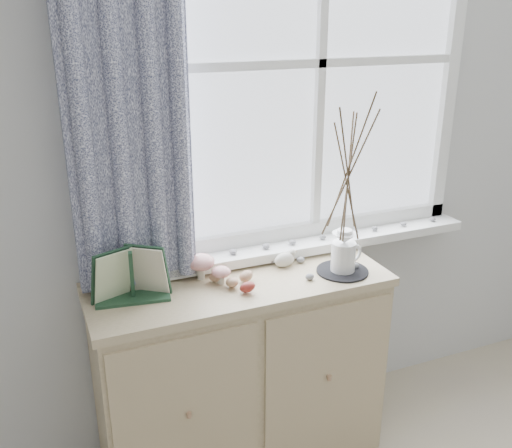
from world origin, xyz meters
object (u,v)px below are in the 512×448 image
object	(u,v)px
botanical_book	(133,276)
twig_pitcher	(348,170)
toadstool_cluster	(206,265)
sideboard	(241,372)

from	to	relation	value
botanical_book	twig_pitcher	distance (m)	0.90
botanical_book	toadstool_cluster	bearing A→B (deg)	23.48
toadstool_cluster	twig_pitcher	size ratio (longest dim) A/B	0.22
sideboard	toadstool_cluster	size ratio (longest dim) A/B	7.31
twig_pitcher	sideboard	bearing A→B (deg)	151.05
botanical_book	sideboard	bearing A→B (deg)	11.03
sideboard	twig_pitcher	size ratio (longest dim) A/B	1.60
toadstool_cluster	twig_pitcher	xyz separation A→B (m)	(0.54, -0.14, 0.37)
sideboard	botanical_book	world-z (taller)	botanical_book
sideboard	twig_pitcher	distance (m)	0.95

